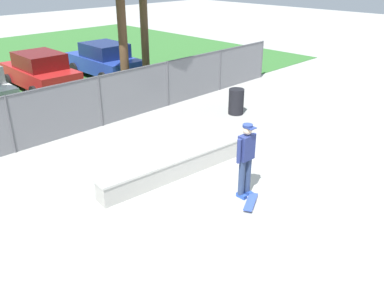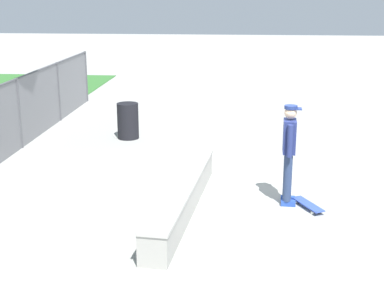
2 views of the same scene
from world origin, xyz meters
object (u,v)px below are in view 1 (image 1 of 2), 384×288
Objects in this scene: skateboarder at (246,157)px; concrete_ledge at (174,167)px; car_red at (40,71)px; car_blue at (104,60)px; trash_bin at (236,102)px; skateboard at (251,202)px.

concrete_ledge is at bearing 106.27° from skateboarder.
car_red is 1.00× the size of car_blue.
concrete_ledge is at bearing -158.31° from trash_bin.
car_blue is at bearing 71.25° from skateboard.
skateboarder is at bearing -73.73° from concrete_ledge.
skateboarder is at bearing -108.42° from car_blue.
trash_bin reaches higher than skateboard.
car_blue reaches higher than skateboard.
car_blue is at bearing 65.63° from concrete_ledge.
concrete_ledge is 2.28m from skateboard.
skateboard is 6.19m from trash_bin.
car_blue is (3.88, 11.65, -0.19)m from skateboarder.
skateboard is at bearing -137.32° from trash_bin.
car_red is at bearing 178.68° from car_blue.
skateboarder is 5.81m from trash_bin.
car_blue is 7.85m from trash_bin.
car_blue is 4.48× the size of trash_bin.
car_red is (0.67, 11.72, -0.19)m from skateboarder.
trash_bin is at bearing 21.69° from concrete_ledge.
trash_bin reaches higher than concrete_ledge.
car_red is at bearing 82.95° from concrete_ledge.
car_blue reaches higher than trash_bin.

